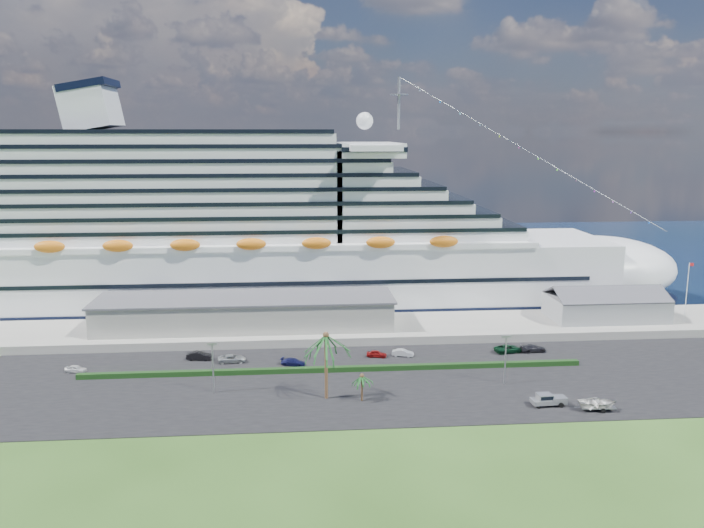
{
  "coord_description": "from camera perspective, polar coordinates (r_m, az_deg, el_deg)",
  "views": [
    {
      "loc": [
        -14.4,
        -98.32,
        41.43
      ],
      "look_at": [
        -3.78,
        30.0,
        16.61
      ],
      "focal_mm": 35.0,
      "sensor_mm": 36.0,
      "label": 1
    }
  ],
  "objects": [
    {
      "name": "terminal_building",
      "position": [
        143.42,
        -8.84,
        -3.93
      ],
      "size": [
        61.0,
        15.0,
        6.3
      ],
      "color": "gray",
      "rests_on": "wharf"
    },
    {
      "name": "wharf",
      "position": [
        144.85,
        1.17,
        -5.34
      ],
      "size": [
        240.0,
        20.0,
        1.8
      ],
      "primitive_type": "cube",
      "color": "gray",
      "rests_on": "ground"
    },
    {
      "name": "boat_trailer",
      "position": [
        111.62,
        19.76,
        -10.81
      ],
      "size": [
        6.52,
        4.41,
        1.85
      ],
      "color": "gray",
      "rests_on": "asphalt_lot"
    },
    {
      "name": "pickup_truck",
      "position": [
        111.26,
        15.99,
        -10.75
      ],
      "size": [
        5.54,
        2.33,
        1.91
      ],
      "color": "black",
      "rests_on": "asphalt_lot"
    },
    {
      "name": "water",
      "position": [
        232.49,
        -1.11,
        0.65
      ],
      "size": [
        420.0,
        160.0,
        0.02
      ],
      "primitive_type": "cube",
      "color": "black",
      "rests_on": "ground"
    },
    {
      "name": "port_shed",
      "position": [
        157.84,
        20.34,
        -3.35
      ],
      "size": [
        24.0,
        12.31,
        7.37
      ],
      "color": "gray",
      "rests_on": "wharf"
    },
    {
      "name": "flagpole",
      "position": [
        165.42,
        26.1,
        -1.78
      ],
      "size": [
        1.08,
        0.16,
        12.0
      ],
      "color": "silver",
      "rests_on": "wharf"
    },
    {
      "name": "parked_car_3",
      "position": [
        125.01,
        -4.9,
        -8.11
      ],
      "size": [
        4.85,
        3.24,
        1.3
      ],
      "primitive_type": "imported",
      "rotation": [
        0.0,
        0.0,
        1.23
      ],
      "color": "#141747",
      "rests_on": "asphalt_lot"
    },
    {
      "name": "parked_car_1",
      "position": [
        130.51,
        -12.56,
        -7.45
      ],
      "size": [
        4.9,
        2.31,
        1.55
      ],
      "primitive_type": "imported",
      "rotation": [
        0.0,
        0.0,
        1.43
      ],
      "color": "black",
      "rests_on": "asphalt_lot"
    },
    {
      "name": "ground",
      "position": [
        107.66,
        3.39,
        -11.74
      ],
      "size": [
        420.0,
        420.0,
        0.0
      ],
      "primitive_type": "plane",
      "color": "#274617",
      "rests_on": "ground"
    },
    {
      "name": "asphalt_lot",
      "position": [
        117.77,
        2.63,
        -9.67
      ],
      "size": [
        140.0,
        38.0,
        0.12
      ],
      "primitive_type": "cube",
      "color": "black",
      "rests_on": "ground"
    },
    {
      "name": "lamp_post_left",
      "position": [
        113.09,
        -11.5,
        -7.92
      ],
      "size": [
        1.6,
        0.35,
        8.27
      ],
      "color": "gray",
      "rests_on": "asphalt_lot"
    },
    {
      "name": "palm_tall",
      "position": [
        107.36,
        -2.18,
        -6.56
      ],
      "size": [
        8.82,
        8.82,
        11.13
      ],
      "color": "#47301E",
      "rests_on": "ground"
    },
    {
      "name": "parked_car_4",
      "position": [
        129.0,
        2.07,
        -7.47
      ],
      "size": [
        4.03,
        2.32,
        1.29
      ],
      "primitive_type": "imported",
      "rotation": [
        0.0,
        0.0,
        1.35
      ],
      "color": "maroon",
      "rests_on": "asphalt_lot"
    },
    {
      "name": "parked_car_6",
      "position": [
        134.89,
        12.86,
        -6.87
      ],
      "size": [
        5.72,
        3.43,
        1.49
      ],
      "primitive_type": "imported",
      "rotation": [
        0.0,
        0.0,
        1.76
      ],
      "color": "#0C331C",
      "rests_on": "asphalt_lot"
    },
    {
      "name": "lamp_post_right",
      "position": [
        117.43,
        12.65,
        -7.26
      ],
      "size": [
        1.6,
        0.35,
        8.27
      ],
      "color": "gray",
      "rests_on": "asphalt_lot"
    },
    {
      "name": "palm_short",
      "position": [
        108.11,
        0.83,
        -9.54
      ],
      "size": [
        3.53,
        3.53,
        4.56
      ],
      "color": "#47301E",
      "rests_on": "ground"
    },
    {
      "name": "parked_car_7",
      "position": [
        136.3,
        14.81,
        -6.79
      ],
      "size": [
        5.07,
        2.24,
        1.45
      ],
      "primitive_type": "imported",
      "rotation": [
        0.0,
        0.0,
        1.61
      ],
      "color": "#222228",
      "rests_on": "asphalt_lot"
    },
    {
      "name": "hedge",
      "position": [
        121.57,
        -1.46,
        -8.73
      ],
      "size": [
        88.0,
        1.1,
        0.9
      ],
      "primitive_type": "cube",
      "color": "black",
      "rests_on": "asphalt_lot"
    },
    {
      "name": "parked_car_0",
      "position": [
        130.39,
        -21.98,
        -8.09
      ],
      "size": [
        3.97,
        2.3,
        1.27
      ],
      "primitive_type": "imported",
      "rotation": [
        0.0,
        0.0,
        1.35
      ],
      "color": "silver",
      "rests_on": "asphalt_lot"
    },
    {
      "name": "parked_car_5",
      "position": [
        129.76,
        4.25,
        -7.37
      ],
      "size": [
        4.26,
        2.49,
        1.33
      ],
      "primitive_type": "imported",
      "rotation": [
        0.0,
        0.0,
        1.28
      ],
      "color": "silver",
      "rests_on": "asphalt_lot"
    },
    {
      "name": "parked_car_2",
      "position": [
        128.02,
        -9.95,
        -7.75
      ],
      "size": [
        5.21,
        2.73,
        1.4
      ],
      "primitive_type": "imported",
      "rotation": [
        0.0,
        0.0,
        1.65
      ],
      "color": "gray",
      "rests_on": "asphalt_lot"
    },
    {
      "name": "cruise_ship",
      "position": [
        164.35,
        -7.17,
        2.17
      ],
      "size": [
        191.0,
        38.0,
        54.0
      ],
      "color": "silver",
      "rests_on": "ground"
    }
  ]
}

